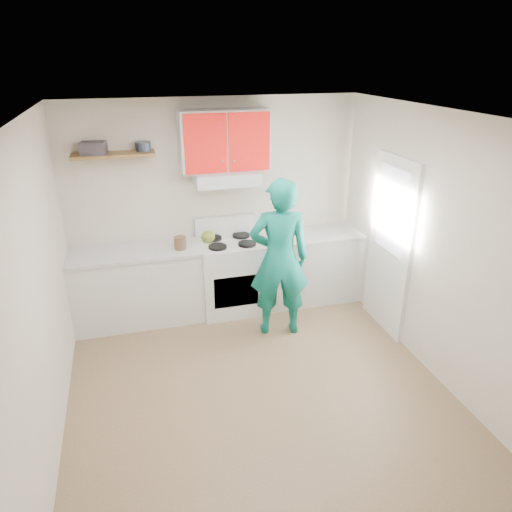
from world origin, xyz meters
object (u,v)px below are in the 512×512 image
object	(u,v)px
kettle	(208,236)
crock	(180,244)
person	(279,259)
tin	(143,146)
stove	(231,276)

from	to	relation	value
kettle	crock	world-z (taller)	crock
person	kettle	bearing A→B (deg)	-37.28
tin	stove	bearing A→B (deg)	-12.75
tin	person	distance (m)	1.98
tin	person	xyz separation A→B (m)	(1.34, -0.87, -1.16)
stove	kettle	xyz separation A→B (m)	(-0.25, 0.07, 0.53)
kettle	stove	bearing A→B (deg)	-22.14
tin	kettle	xyz separation A→B (m)	(0.67, -0.13, -1.10)
kettle	tin	bearing A→B (deg)	162.97
stove	crock	xyz separation A→B (m)	(-0.61, -0.07, 0.53)
stove	crock	bearing A→B (deg)	-173.89
stove	tin	bearing A→B (deg)	167.25
stove	person	size ratio (longest dim) A/B	0.50
stove	person	distance (m)	0.92
stove	crock	size ratio (longest dim) A/B	5.32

